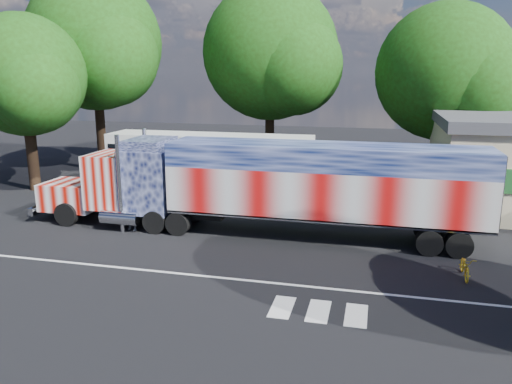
% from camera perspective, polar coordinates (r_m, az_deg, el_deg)
% --- Properties ---
extents(ground, '(100.00, 100.00, 0.00)m').
position_cam_1_polar(ground, '(21.75, -1.90, -6.69)').
color(ground, black).
extents(lane_markings, '(30.00, 2.67, 0.01)m').
position_cam_1_polar(lane_markings, '(17.97, 0.15, -11.20)').
color(lane_markings, silver).
rests_on(lane_markings, ground).
extents(semi_truck, '(22.01, 3.48, 4.69)m').
position_cam_1_polar(semi_truck, '(23.30, 1.15, 0.90)').
color(semi_truck, black).
rests_on(semi_truck, ground).
extents(coach_bus, '(12.85, 2.99, 3.74)m').
position_cam_1_polar(coach_bus, '(31.44, -5.31, 3.30)').
color(coach_bus, white).
rests_on(coach_bus, ground).
extents(woman, '(0.73, 0.53, 1.84)m').
position_cam_1_polar(woman, '(24.91, -14.06, -2.23)').
color(woman, slate).
rests_on(woman, ground).
extents(bicycle, '(0.58, 1.65, 0.86)m').
position_cam_1_polar(bicycle, '(20.45, 22.80, -7.86)').
color(bicycle, gold).
rests_on(bicycle, ground).
extents(tree_w_a, '(7.94, 7.56, 11.09)m').
position_cam_1_polar(tree_w_a, '(34.88, -24.88, 11.94)').
color(tree_w_a, black).
rests_on(tree_w_a, ground).
extents(tree_nw_a, '(10.37, 9.88, 14.52)m').
position_cam_1_polar(tree_nw_a, '(40.10, -17.81, 15.85)').
color(tree_nw_a, black).
rests_on(tree_nw_a, ground).
extents(tree_n_mid, '(10.78, 10.27, 14.08)m').
position_cam_1_polar(tree_n_mid, '(39.25, 1.87, 15.61)').
color(tree_n_mid, black).
rests_on(tree_n_mid, ground).
extents(tree_ne_a, '(9.82, 9.35, 12.17)m').
position_cam_1_polar(tree_ne_a, '(37.40, 21.01, 12.62)').
color(tree_ne_a, black).
rests_on(tree_ne_a, ground).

